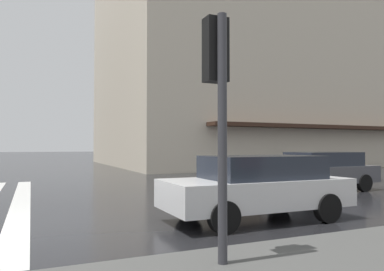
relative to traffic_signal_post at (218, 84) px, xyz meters
name	(u,v)px	position (x,y,z in m)	size (l,w,h in m)	color
ground_plane	(40,229)	(3.57, 2.03, -2.43)	(220.00, 220.00, 0.00)	black
haussmann_block_corner	(245,33)	(25.80, -16.72, 10.27)	(20.66, 25.65, 25.94)	beige
traffic_signal_post	(218,84)	(0.00, 0.00, 0.00)	(0.44, 0.30, 3.16)	#333338
car_dark_grey	(321,170)	(6.07, -7.50, -1.68)	(1.85, 4.10, 1.41)	#4C4C51
car_white	(257,186)	(2.57, -2.35, -1.68)	(1.85, 4.10, 1.41)	silver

